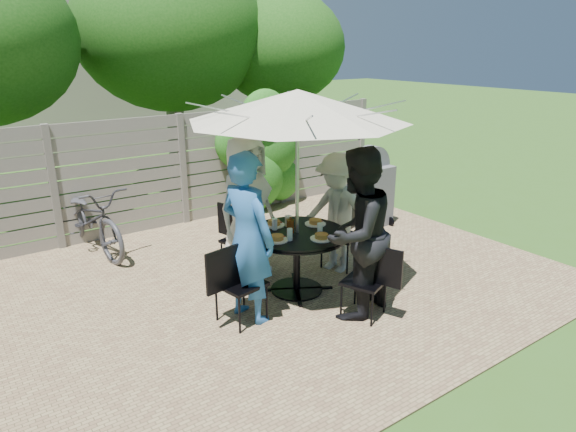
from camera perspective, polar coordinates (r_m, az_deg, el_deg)
backyard_envelope at (r=15.43m, az=-23.39°, el=16.03°), size 60.00×60.00×5.00m
patio_table at (r=6.17m, az=0.99°, el=-3.85°), size 1.45×1.45×0.78m
umbrella at (r=5.74m, az=1.08°, el=12.14°), size 3.06×3.06×2.43m
chair_back at (r=6.88m, az=-5.30°, el=-4.01°), size 0.51×0.67×0.88m
person_back at (r=6.56m, az=-4.64°, el=1.02°), size 1.02×0.80×1.85m
chair_left at (r=5.63m, az=-5.32°, el=-9.19°), size 0.70×0.52×0.93m
person_left at (r=5.44m, az=-4.50°, el=-2.49°), size 0.61×0.78×1.89m
chair_front at (r=5.79m, az=8.51°, el=-8.72°), size 0.55×0.67×0.87m
person_front at (r=5.57m, az=7.66°, el=-2.01°), size 1.08×0.93×1.91m
chair_right at (r=6.99m, az=5.96°, el=-3.53°), size 0.71×0.58×0.92m
person_right at (r=6.70m, az=5.47°, el=0.26°), size 0.84×1.15×1.60m
plate_back at (r=6.29m, az=-1.55°, el=-0.86°), size 0.26×0.26×0.06m
plate_left at (r=5.82m, az=-1.23°, el=-2.52°), size 0.26×0.26×0.06m
plate_front at (r=5.87m, az=3.74°, el=-2.35°), size 0.26×0.26×0.06m
plate_right at (r=6.34m, az=3.05°, el=-0.72°), size 0.26×0.26×0.06m
glass_back at (r=6.14m, az=-1.50°, el=-0.90°), size 0.07×0.07×0.14m
glass_left at (r=5.81m, az=0.19°, el=-2.06°), size 0.07×0.07×0.14m
glass_front at (r=5.99m, az=3.57°, el=-1.45°), size 0.07×0.07×0.14m
syrup_jug at (r=6.04m, az=0.28°, el=-1.13°), size 0.09×0.09×0.16m
coffee_cup at (r=6.27m, az=0.02°, el=-0.59°), size 0.08×0.08×0.12m
bicycle at (r=7.91m, az=-21.05°, el=-0.27°), size 0.97×2.02×1.02m
bbq_grill at (r=8.56m, az=9.07°, el=2.87°), size 0.67×0.52×1.35m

